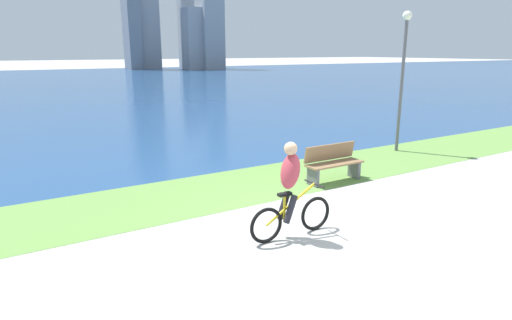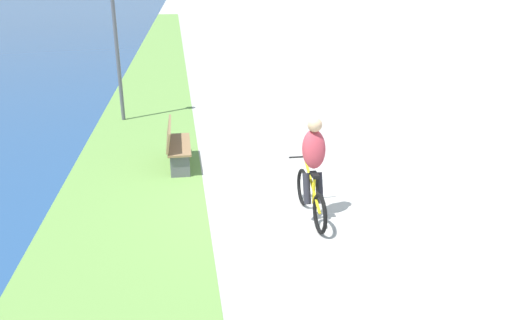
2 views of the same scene
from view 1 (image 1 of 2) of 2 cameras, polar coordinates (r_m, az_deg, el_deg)
The scene contains 7 objects.
ground_plane at distance 7.94m, azimuth 10.10°, elevation -8.71°, with size 300.00×300.00×0.00m, color #B2AFA8.
grass_strip_bayside at distance 10.19m, azimuth -0.86°, elevation -3.22°, with size 120.00×2.58×0.01m, color #6B9947.
bay_water_surface at distance 45.13m, azimuth -25.24°, elevation 9.12°, with size 300.00×70.16×0.00m, color navy.
cyclist_lead at distance 7.15m, azimuth 4.61°, elevation -4.05°, with size 1.64×0.52×1.65m.
bench_near_path at distance 10.49m, azimuth 10.21°, elevation -0.41°, with size 1.50×0.47×0.90m.
lamppost_tall at distance 13.97m, azimuth 19.02°, elevation 12.16°, with size 0.28×0.28×4.22m.
city_skyline_far_shore at distance 74.69m, azimuth -16.07°, elevation 18.88°, with size 54.37×10.70×24.86m.
Camera 1 is at (-4.90, -5.44, 3.09)m, focal length 30.06 mm.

